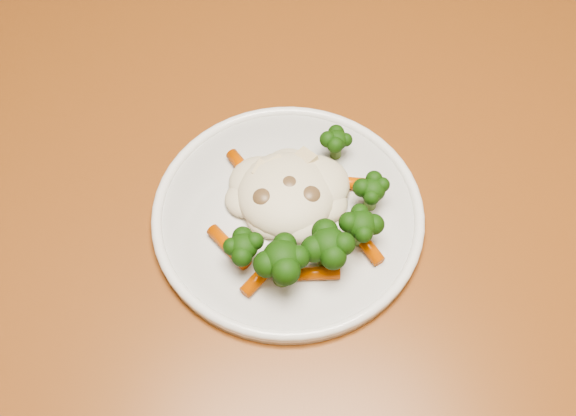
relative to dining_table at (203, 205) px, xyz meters
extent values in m
plane|color=brown|center=(-0.34, 0.24, -0.65)|extent=(3.00, 3.00, 0.00)
cube|color=brown|center=(0.00, 0.00, 0.08)|extent=(1.31, 0.95, 0.04)
cube|color=brown|center=(0.59, 0.29, -0.30)|extent=(0.07, 0.07, 0.71)
cylinder|color=white|center=(0.09, -0.09, 0.10)|extent=(0.25, 0.25, 0.01)
ellipsoid|color=beige|center=(0.09, -0.07, 0.13)|extent=(0.11, 0.10, 0.04)
ellipsoid|color=black|center=(0.05, -0.13, 0.13)|extent=(0.04, 0.04, 0.04)
ellipsoid|color=black|center=(0.08, -0.15, 0.13)|extent=(0.05, 0.05, 0.05)
ellipsoid|color=black|center=(0.12, -0.14, 0.13)|extent=(0.05, 0.05, 0.05)
ellipsoid|color=black|center=(0.15, -0.12, 0.13)|extent=(0.04, 0.04, 0.04)
ellipsoid|color=black|center=(0.17, -0.08, 0.12)|extent=(0.04, 0.04, 0.03)
ellipsoid|color=black|center=(0.14, -0.02, 0.12)|extent=(0.03, 0.03, 0.03)
cylinder|color=#D35604|center=(0.05, -0.03, 0.11)|extent=(0.03, 0.04, 0.01)
cylinder|color=#D35604|center=(0.10, -0.03, 0.11)|extent=(0.04, 0.03, 0.01)
cylinder|color=#D35604|center=(0.15, -0.06, 0.11)|extent=(0.05, 0.02, 0.01)
cylinder|color=#D35604|center=(0.03, -0.12, 0.11)|extent=(0.04, 0.05, 0.01)
cylinder|color=#D35604|center=(0.06, -0.15, 0.11)|extent=(0.04, 0.04, 0.01)
cylinder|color=#D35604|center=(0.11, -0.15, 0.11)|extent=(0.04, 0.01, 0.01)
cylinder|color=#D35604|center=(0.15, -0.13, 0.11)|extent=(0.03, 0.05, 0.01)
ellipsoid|color=brown|center=(0.09, -0.07, 0.13)|extent=(0.03, 0.03, 0.02)
ellipsoid|color=brown|center=(0.11, -0.08, 0.13)|extent=(0.02, 0.02, 0.02)
ellipsoid|color=brown|center=(0.07, -0.08, 0.13)|extent=(0.02, 0.02, 0.02)
cube|color=beige|center=(0.08, -0.04, 0.13)|extent=(0.02, 0.02, 0.01)
cube|color=beige|center=(0.11, -0.04, 0.13)|extent=(0.02, 0.02, 0.01)
cube|color=beige|center=(0.07, -0.05, 0.13)|extent=(0.02, 0.02, 0.01)
camera|label=1|loc=(0.06, -0.44, 0.68)|focal=45.00mm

